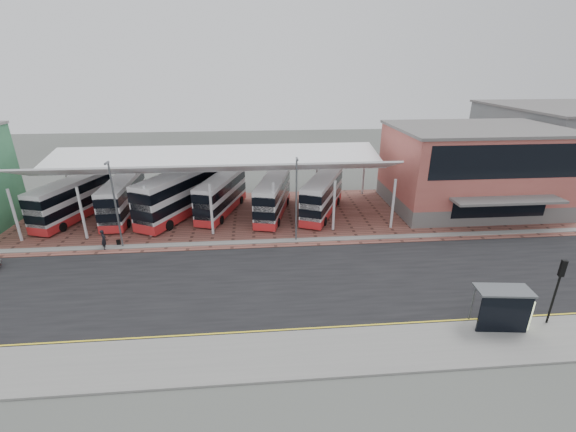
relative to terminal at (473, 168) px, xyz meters
name	(u,v)px	position (x,y,z in m)	size (l,w,h in m)	color
ground	(279,276)	(-23.00, -13.92, -4.66)	(140.00, 140.00, 0.00)	#4C4F4A
road	(280,282)	(-23.00, -14.92, -4.65)	(120.00, 14.00, 0.02)	black
forecourt	(290,215)	(-21.00, -0.92, -4.63)	(72.00, 16.00, 0.06)	brown
sidewalk	(290,354)	(-23.00, -22.92, -4.59)	(120.00, 4.00, 0.14)	slate
north_kerb	(275,241)	(-23.00, -7.72, -4.59)	(120.00, 0.80, 0.14)	slate
yellow_line_near	(287,333)	(-23.00, -20.92, -4.63)	(120.00, 0.12, 0.01)	yellow
yellow_line_far	(286,330)	(-23.00, -20.62, -4.63)	(120.00, 0.12, 0.01)	yellow
canopy	(214,163)	(-29.00, 0.01, 1.14)	(37.00, 11.63, 7.07)	silver
terminal	(473,168)	(0.00, 0.00, 0.00)	(18.40, 14.40, 9.25)	#615D5C
lamp_west	(115,203)	(-37.00, -7.65, -0.30)	(0.16, 0.90, 8.07)	#54575B
lamp_east	(296,198)	(-21.00, -7.65, -0.30)	(0.16, 0.90, 8.07)	#54575B
bus_0	(73,200)	(-44.14, -0.08, -2.48)	(5.37, 10.57, 4.26)	silver
bus_1	(123,198)	(-38.98, 0.09, -2.52)	(2.68, 10.19, 4.18)	silver
bus_2	(179,195)	(-32.93, -0.23, -2.18)	(7.83, 11.73, 4.86)	silver
bus_3	(221,195)	(-28.50, 0.37, -2.56)	(5.16, 10.19, 4.10)	silver
bus_4	(273,197)	(-22.83, -0.83, -2.56)	(4.54, 10.20, 4.10)	silver
bus_5	(322,196)	(-17.39, -0.93, -2.53)	(6.18, 10.17, 4.16)	silver
pedestrian	(104,240)	(-38.45, -7.92, -3.67)	(0.68, 0.44, 1.86)	black
suitcase	(119,243)	(-37.46, -7.28, -4.33)	(0.32, 0.23, 0.54)	black
bus_shelter	(508,306)	(-9.34, -21.84, -2.84)	(3.51, 1.92, 2.69)	black
traffic_signal_west	(559,282)	(-6.14, -21.52, -1.49)	(0.35, 0.30, 4.55)	black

